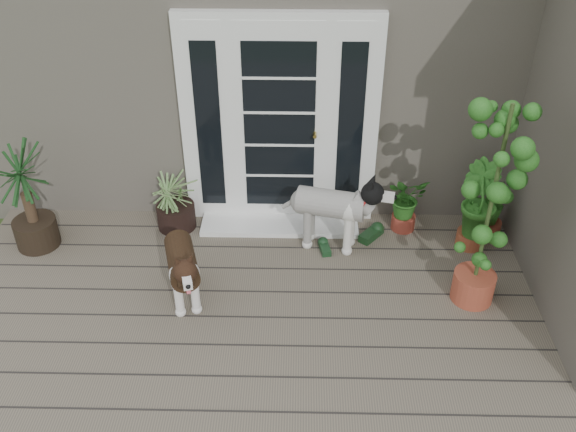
{
  "coord_description": "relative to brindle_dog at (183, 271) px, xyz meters",
  "views": [
    {
      "loc": [
        0.0,
        -2.9,
        3.91
      ],
      "look_at": [
        -0.1,
        1.75,
        0.7
      ],
      "focal_mm": 39.43,
      "sensor_mm": 36.0,
      "label": 1
    }
  ],
  "objects": [
    {
      "name": "door_step",
      "position": [
        0.79,
        1.14,
        -0.3
      ],
      "size": [
        1.6,
        0.4,
        0.05
      ],
      "primitive_type": "cube",
      "color": "white",
      "rests_on": "deck"
    },
    {
      "name": "clog_right",
      "position": [
        1.72,
        0.96,
        -0.27
      ],
      "size": [
        0.34,
        0.36,
        0.1
      ],
      "primitive_type": null,
      "rotation": [
        0.0,
        0.0,
        -0.69
      ],
      "color": "black",
      "rests_on": "deck"
    },
    {
      "name": "herb_a",
      "position": [
        2.05,
        1.14,
        -0.07
      ],
      "size": [
        0.53,
        0.53,
        0.5
      ],
      "primitive_type": "imported",
      "rotation": [
        0.0,
        0.0,
        0.46
      ],
      "color": "#28621C",
      "rests_on": "deck"
    },
    {
      "name": "brindle_dog",
      "position": [
        0.0,
        0.0,
        0.0
      ],
      "size": [
        0.53,
        0.84,
        0.65
      ],
      "primitive_type": null,
      "rotation": [
        0.0,
        0.0,
        3.42
      ],
      "color": "#372314",
      "rests_on": "deck"
    },
    {
      "name": "white_dog",
      "position": [
        1.29,
        0.82,
        0.04
      ],
      "size": [
        0.93,
        0.56,
        0.72
      ],
      "primitive_type": null,
      "rotation": [
        0.0,
        0.0,
        -1.81
      ],
      "color": "beige",
      "rests_on": "deck"
    },
    {
      "name": "clog_left",
      "position": [
        1.24,
        0.74,
        -0.29
      ],
      "size": [
        0.17,
        0.28,
        0.08
      ],
      "primitive_type": null,
      "rotation": [
        0.0,
        0.0,
        0.19
      ],
      "color": "#15361A",
      "rests_on": "deck"
    },
    {
      "name": "yucca",
      "position": [
        -1.58,
        0.78,
        0.24
      ],
      "size": [
        0.96,
        0.96,
        1.13
      ],
      "primitive_type": null,
      "rotation": [
        0.0,
        0.0,
        0.25
      ],
      "color": "black",
      "rests_on": "deck"
    },
    {
      "name": "deck",
      "position": [
        0.99,
        -0.86,
        -0.38
      ],
      "size": [
        6.2,
        4.6,
        0.12
      ],
      "primitive_type": "cube",
      "color": "#6B5B4C",
      "rests_on": "ground"
    },
    {
      "name": "house_main",
      "position": [
        0.99,
        3.39,
        1.11
      ],
      "size": [
        7.4,
        4.0,
        3.1
      ],
      "primitive_type": "cube",
      "color": "#665E54",
      "rests_on": "ground"
    },
    {
      "name": "sapling",
      "position": [
        2.52,
        0.08,
        0.64
      ],
      "size": [
        0.73,
        0.73,
        1.94
      ],
      "primitive_type": null,
      "rotation": [
        0.0,
        0.0,
        -0.34
      ],
      "color": "#2F661D",
      "rests_on": "deck"
    },
    {
      "name": "herb_c",
      "position": [
        2.87,
        1.05,
        -0.08
      ],
      "size": [
        0.44,
        0.44,
        0.49
      ],
      "primitive_type": "imported",
      "rotation": [
        0.0,
        0.0,
        3.95
      ],
      "color": "#295E1B",
      "rests_on": "deck"
    },
    {
      "name": "herb_b",
      "position": [
        2.67,
        0.86,
        0.02
      ],
      "size": [
        0.57,
        0.57,
        0.68
      ],
      "primitive_type": "imported",
      "rotation": [
        0.0,
        0.0,
        1.87
      ],
      "color": "#21661D",
      "rests_on": "deck"
    },
    {
      "name": "spider_plant",
      "position": [
        -0.27,
        1.12,
        0.02
      ],
      "size": [
        0.77,
        0.77,
        0.69
      ],
      "primitive_type": null,
      "rotation": [
        0.0,
        0.0,
        -0.23
      ],
      "color": "#6E8D57",
      "rests_on": "deck"
    },
    {
      "name": "door_unit",
      "position": [
        0.79,
        1.34,
        0.75
      ],
      "size": [
        1.9,
        0.14,
        2.15
      ],
      "primitive_type": "cube",
      "color": "white",
      "rests_on": "deck"
    }
  ]
}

